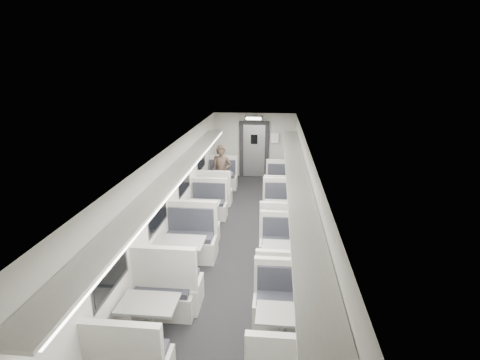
% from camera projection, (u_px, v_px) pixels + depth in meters
% --- Properties ---
extents(room, '(3.24, 12.24, 2.64)m').
position_uv_depth(room, '(238.00, 201.00, 8.27)').
color(room, black).
rests_on(room, ground).
extents(booth_left_a, '(1.01, 2.05, 1.10)m').
position_uv_depth(booth_left_a, '(219.00, 185.00, 12.11)').
color(booth_left_a, beige).
rests_on(booth_left_a, room).
extents(booth_left_b, '(1.01, 2.05, 1.10)m').
position_uv_depth(booth_left_b, '(203.00, 216.00, 9.63)').
color(booth_left_b, beige).
rests_on(booth_left_b, room).
extents(booth_left_c, '(1.16, 2.34, 1.25)m').
position_uv_depth(booth_left_c, '(180.00, 260.00, 7.34)').
color(booth_left_c, beige).
rests_on(booth_left_c, room).
extents(booth_left_d, '(1.04, 2.10, 1.12)m').
position_uv_depth(booth_left_d, '(150.00, 323.00, 5.63)').
color(booth_left_d, beige).
rests_on(booth_left_d, room).
extents(booth_right_a, '(0.99, 2.02, 1.08)m').
position_uv_depth(booth_right_a, '(281.00, 189.00, 11.65)').
color(booth_right_a, beige).
rests_on(booth_right_a, room).
extents(booth_right_b, '(1.03, 2.09, 1.12)m').
position_uv_depth(booth_right_b, '(281.00, 216.00, 9.55)').
color(booth_right_b, beige).
rests_on(booth_right_b, room).
extents(booth_right_c, '(0.96, 1.95, 1.04)m').
position_uv_depth(booth_right_c, '(282.00, 261.00, 7.44)').
color(booth_right_c, beige).
rests_on(booth_right_c, room).
extents(booth_right_d, '(0.97, 1.97, 1.06)m').
position_uv_depth(booth_right_d, '(283.00, 332.00, 5.45)').
color(booth_right_d, beige).
rests_on(booth_right_d, room).
extents(passenger, '(0.66, 0.45, 1.76)m').
position_uv_depth(passenger, '(221.00, 173.00, 11.55)').
color(passenger, black).
rests_on(passenger, room).
extents(window_a, '(0.02, 1.18, 0.84)m').
position_uv_depth(window_a, '(201.00, 157.00, 11.60)').
color(window_a, black).
rests_on(window_a, room).
extents(window_b, '(0.02, 1.18, 0.84)m').
position_uv_depth(window_b, '(184.00, 177.00, 9.51)').
color(window_b, black).
rests_on(window_b, room).
extents(window_c, '(0.02, 1.18, 0.84)m').
position_uv_depth(window_c, '(158.00, 209.00, 7.42)').
color(window_c, black).
rests_on(window_c, room).
extents(window_d, '(0.02, 1.18, 0.84)m').
position_uv_depth(window_d, '(110.00, 266.00, 5.32)').
color(window_d, black).
rests_on(window_d, room).
extents(luggage_rack_left, '(0.46, 10.40, 0.09)m').
position_uv_depth(luggage_rack_left, '(177.00, 172.00, 7.89)').
color(luggage_rack_left, beige).
rests_on(luggage_rack_left, room).
extents(luggage_rack_right, '(0.46, 10.40, 0.09)m').
position_uv_depth(luggage_rack_right, '(296.00, 175.00, 7.66)').
color(luggage_rack_right, beige).
rests_on(luggage_rack_right, room).
extents(vestibule_door, '(1.10, 0.13, 2.10)m').
position_uv_depth(vestibule_door, '(254.00, 150.00, 13.96)').
color(vestibule_door, black).
rests_on(vestibule_door, room).
extents(exit_sign, '(0.62, 0.12, 0.16)m').
position_uv_depth(exit_sign, '(254.00, 118.00, 13.13)').
color(exit_sign, black).
rests_on(exit_sign, room).
extents(wall_notice, '(0.32, 0.02, 0.40)m').
position_uv_depth(wall_notice, '(275.00, 138.00, 13.74)').
color(wall_notice, white).
rests_on(wall_notice, room).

